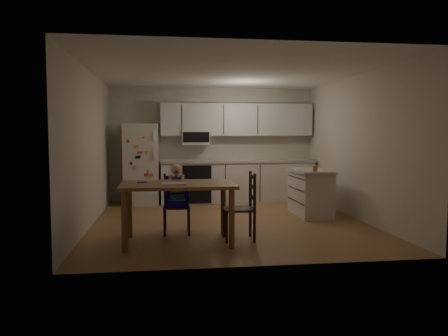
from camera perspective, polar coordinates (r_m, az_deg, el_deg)
name	(u,v)px	position (r m, az deg, el deg)	size (l,w,h in m)	color
room	(225,147)	(7.76, 0.11, 2.72)	(4.52, 5.01, 2.51)	olive
refrigerator	(141,164)	(9.38, -10.74, 0.50)	(0.72, 0.70, 1.70)	silver
kitchen_run	(236,162)	(9.59, 1.62, 0.82)	(3.37, 0.62, 2.15)	silver
kitchen_island	(310,192)	(8.13, 11.18, -3.14)	(0.59, 1.13, 0.84)	silver
red_cup	(315,169)	(7.74, 11.80, -0.09)	(0.07, 0.07, 0.09)	#BF3D12
dining_table	(178,191)	(5.95, -6.07, -3.03)	(1.53, 0.98, 0.82)	brown
napkin	(174,184)	(5.82, -6.58, -2.03)	(0.33, 0.28, 0.01)	#B2B2B7
toddler_spoon	(141,182)	(6.05, -10.77, -1.83)	(0.02, 0.02, 0.12)	#180AD1
chair_booster	(177,191)	(6.56, -6.22, -3.06)	(0.40, 0.40, 1.04)	black
chair_side	(246,202)	(6.12, 2.84, -4.44)	(0.44, 0.44, 0.95)	black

